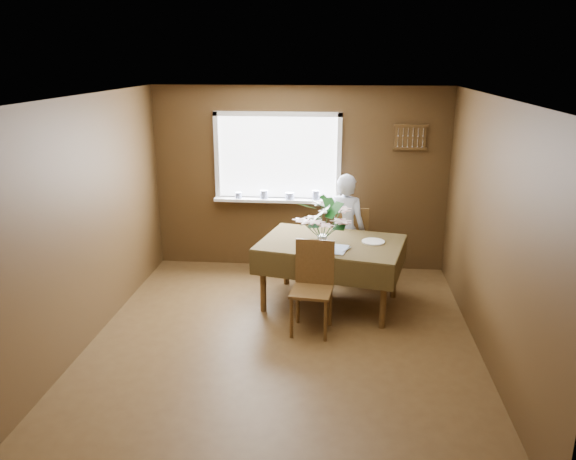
# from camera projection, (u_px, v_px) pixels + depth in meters

# --- Properties ---
(floor) EXTENTS (4.50, 4.50, 0.00)m
(floor) POSITION_uv_depth(u_px,v_px,m) (283.00, 341.00, 5.88)
(floor) COLOR #493219
(floor) RESTS_ON ground
(ceiling) EXTENTS (4.50, 4.50, 0.00)m
(ceiling) POSITION_uv_depth(u_px,v_px,m) (282.00, 97.00, 5.15)
(ceiling) COLOR white
(ceiling) RESTS_ON wall_back
(wall_back) EXTENTS (4.00, 0.00, 4.00)m
(wall_back) POSITION_uv_depth(u_px,v_px,m) (300.00, 179.00, 7.66)
(wall_back) COLOR brown
(wall_back) RESTS_ON floor
(wall_front) EXTENTS (4.00, 0.00, 4.00)m
(wall_front) POSITION_uv_depth(u_px,v_px,m) (245.00, 335.00, 3.37)
(wall_front) COLOR brown
(wall_front) RESTS_ON floor
(wall_left) EXTENTS (0.00, 4.50, 4.50)m
(wall_left) POSITION_uv_depth(u_px,v_px,m) (87.00, 222.00, 5.69)
(wall_left) COLOR brown
(wall_left) RESTS_ON floor
(wall_right) EXTENTS (0.00, 4.50, 4.50)m
(wall_right) POSITION_uv_depth(u_px,v_px,m) (492.00, 233.00, 5.34)
(wall_right) COLOR brown
(wall_right) RESTS_ON floor
(window_assembly) EXTENTS (1.72, 0.20, 1.22)m
(window_assembly) POSITION_uv_depth(u_px,v_px,m) (278.00, 172.00, 7.60)
(window_assembly) COLOR white
(window_assembly) RESTS_ON wall_back
(spoon_rack) EXTENTS (0.44, 0.05, 0.33)m
(spoon_rack) POSITION_uv_depth(u_px,v_px,m) (410.00, 137.00, 7.32)
(spoon_rack) COLOR brown
(spoon_rack) RESTS_ON wall_back
(dining_table) EXTENTS (1.83, 1.44, 0.80)m
(dining_table) POSITION_uv_depth(u_px,v_px,m) (331.00, 249.00, 6.57)
(dining_table) COLOR brown
(dining_table) RESTS_ON floor
(chair_far) EXTENTS (0.49, 0.49, 1.01)m
(chair_far) POSITION_uv_depth(u_px,v_px,m) (350.00, 240.00, 7.36)
(chair_far) COLOR brown
(chair_far) RESTS_ON floor
(chair_near) EXTENTS (0.47, 0.47, 0.99)m
(chair_near) POSITION_uv_depth(u_px,v_px,m) (313.00, 283.00, 6.01)
(chair_near) COLOR brown
(chair_near) RESTS_ON floor
(seated_woman) EXTENTS (0.61, 0.50, 1.45)m
(seated_woman) POSITION_uv_depth(u_px,v_px,m) (345.00, 229.00, 7.24)
(seated_woman) COLOR white
(seated_woman) RESTS_ON floor
(flower_bouquet) EXTENTS (0.57, 0.57, 0.49)m
(flower_bouquet) POSITION_uv_depth(u_px,v_px,m) (322.00, 220.00, 6.26)
(flower_bouquet) COLOR white
(flower_bouquet) RESTS_ON dining_table
(side_plate) EXTENTS (0.36, 0.36, 0.01)m
(side_plate) POSITION_uv_depth(u_px,v_px,m) (373.00, 242.00, 6.52)
(side_plate) COLOR white
(side_plate) RESTS_ON dining_table
(table_knife) EXTENTS (0.10, 0.18, 0.00)m
(table_knife) POSITION_uv_depth(u_px,v_px,m) (347.00, 249.00, 6.25)
(table_knife) COLOR silver
(table_knife) RESTS_ON dining_table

